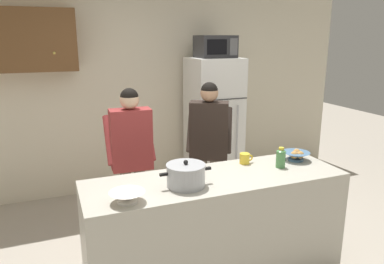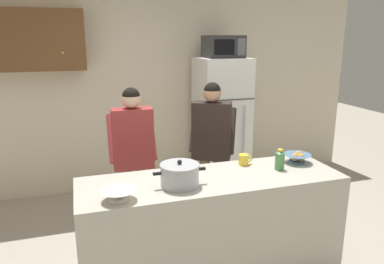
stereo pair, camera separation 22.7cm
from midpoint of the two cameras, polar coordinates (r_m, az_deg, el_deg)
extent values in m
cube|color=beige|center=(5.07, -4.72, 6.14)|extent=(6.00, 0.12, 2.60)
cube|color=brown|center=(4.69, -24.16, 12.88)|extent=(1.47, 0.34, 0.70)
sphere|color=gold|center=(4.49, -18.01, 11.62)|extent=(0.03, 0.03, 0.03)
cube|color=#BCB7A8|center=(3.23, 5.13, -14.70)|extent=(2.17, 0.68, 0.92)
cube|color=white|center=(4.98, 5.84, 1.13)|extent=(0.64, 0.64, 1.77)
cube|color=#333333|center=(4.61, 7.56, 4.96)|extent=(0.63, 0.01, 0.01)
cylinder|color=#B2B2B7|center=(4.77, 9.42, -0.70)|extent=(0.02, 0.02, 0.80)
cube|color=#2D2D30|center=(4.83, 6.26, 13.02)|extent=(0.48, 0.36, 0.28)
cube|color=black|center=(4.64, 6.49, 12.95)|extent=(0.26, 0.01, 0.18)
cube|color=#59595B|center=(4.73, 9.08, 12.90)|extent=(0.11, 0.01, 0.21)
cylinder|color=#726656|center=(3.90, -6.06, -10.62)|extent=(0.11, 0.11, 0.76)
cylinder|color=#726656|center=(3.89, -8.12, -10.80)|extent=(0.11, 0.11, 0.76)
cube|color=#993333|center=(3.66, -7.42, -1.00)|extent=(0.40, 0.22, 0.60)
sphere|color=beige|center=(3.57, -7.62, 5.09)|extent=(0.18, 0.18, 0.18)
sphere|color=black|center=(3.57, -7.63, 5.46)|extent=(0.17, 0.17, 0.17)
cylinder|color=#993333|center=(3.81, -4.70, -0.62)|extent=(0.10, 0.36, 0.47)
cylinder|color=#993333|center=(3.76, -10.65, -1.02)|extent=(0.10, 0.36, 0.47)
cylinder|color=#726656|center=(4.10, 5.53, -9.26)|extent=(0.11, 0.11, 0.77)
cylinder|color=#726656|center=(4.11, 3.56, -9.14)|extent=(0.11, 0.11, 0.77)
cube|color=#2D231E|center=(3.88, 4.75, 0.18)|extent=(0.45, 0.36, 0.61)
sphere|color=tan|center=(3.80, 4.87, 6.01)|extent=(0.19, 0.19, 0.19)
sphere|color=black|center=(3.80, 4.88, 6.36)|extent=(0.18, 0.18, 0.18)
cylinder|color=#2D231E|center=(3.99, 7.78, 0.20)|extent=(0.24, 0.36, 0.47)
cylinder|color=#2D231E|center=(4.02, 2.06, 0.45)|extent=(0.24, 0.36, 0.47)
cylinder|color=#ADAFB5|center=(2.84, 0.39, -6.87)|extent=(0.30, 0.30, 0.16)
cylinder|color=#ADAFB5|center=(2.80, 0.40, -5.20)|extent=(0.30, 0.30, 0.02)
sphere|color=black|center=(2.80, 0.40, -4.70)|extent=(0.04, 0.04, 0.04)
cube|color=black|center=(2.77, -3.12, -6.50)|extent=(0.06, 0.02, 0.02)
cube|color=black|center=(2.88, 3.78, -5.73)|extent=(0.06, 0.02, 0.02)
cylinder|color=yellow|center=(3.35, 9.94, -4.26)|extent=(0.09, 0.09, 0.10)
torus|color=yellow|center=(3.38, 10.80, -4.16)|extent=(0.06, 0.01, 0.06)
cylinder|color=#4C7299|center=(3.53, 17.71, -4.41)|extent=(0.14, 0.14, 0.02)
cone|color=#4C7299|center=(3.52, 17.76, -3.79)|extent=(0.25, 0.25, 0.06)
sphere|color=tan|center=(3.47, 17.50, -3.75)|extent=(0.07, 0.07, 0.07)
sphere|color=tan|center=(3.56, 17.91, -3.36)|extent=(0.07, 0.07, 0.07)
sphere|color=tan|center=(3.49, 18.37, -3.75)|extent=(0.07, 0.07, 0.07)
cylinder|color=white|center=(2.65, -8.86, -10.28)|extent=(0.14, 0.14, 0.02)
cone|color=white|center=(2.63, -8.89, -9.49)|extent=(0.25, 0.25, 0.06)
cylinder|color=#4C8C4C|center=(3.29, 15.38, -4.40)|extent=(0.08, 0.08, 0.15)
cone|color=#4C8C4C|center=(3.27, 15.48, -2.97)|extent=(0.08, 0.08, 0.02)
cylinder|color=gold|center=(3.26, 15.49, -2.78)|extent=(0.05, 0.05, 0.02)
camera|label=1|loc=(0.11, -88.11, 0.49)|focal=34.41mm
camera|label=2|loc=(0.11, 91.89, -0.49)|focal=34.41mm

